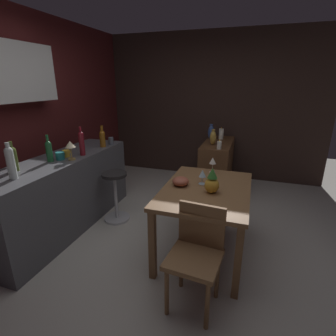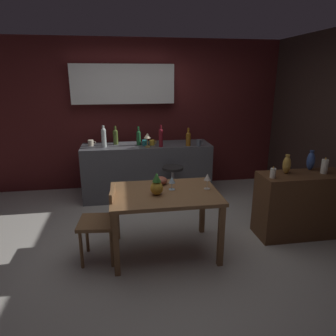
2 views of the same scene
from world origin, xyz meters
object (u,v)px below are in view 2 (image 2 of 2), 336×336
at_px(wine_glass_right, 172,180).
at_px(pillar_candle_tall, 325,166).
at_px(wine_glass_left, 207,178).
at_px(cup_teal, 145,143).
at_px(bar_stool, 173,186).
at_px(cup_slate, 199,143).
at_px(cup_cream, 91,143).
at_px(pineapple_centerpiece, 157,185).
at_px(pillar_candle_short, 273,173).
at_px(sideboard_cabinet, 301,205).
at_px(wine_bottle_amber, 188,138).
at_px(cup_mustard, 152,143).
at_px(wine_bottle_olive, 115,136).
at_px(wine_bottle_clear, 104,137).
at_px(chair_near_window, 103,220).
at_px(wine_bottle_ruby, 161,137).
at_px(vase_ceramic_blue, 311,161).
at_px(fruit_bowl, 160,181).
at_px(counter_lamp, 147,137).
at_px(vase_brass, 287,165).
at_px(wine_bottle_green, 139,137).
at_px(dining_table, 165,200).

relative_size(wine_glass_right, pillar_candle_tall, 0.77).
bearing_deg(wine_glass_left, cup_teal, 108.59).
distance_m(bar_stool, pillar_candle_tall, 2.11).
bearing_deg(cup_slate, cup_cream, 170.65).
bearing_deg(pineapple_centerpiece, pillar_candle_short, 4.84).
xyz_separation_m(sideboard_cabinet, cup_slate, (-0.99, 1.39, 0.54)).
distance_m(wine_bottle_amber, cup_mustard, 0.59).
distance_m(pillar_candle_tall, pillar_candle_short, 0.71).
relative_size(sideboard_cabinet, wine_bottle_olive, 3.65).
xyz_separation_m(pineapple_centerpiece, cup_teal, (0.03, 1.76, 0.10)).
bearing_deg(cup_teal, wine_bottle_clear, -178.36).
height_order(cup_mustard, pillar_candle_tall, pillar_candle_tall).
height_order(chair_near_window, wine_bottle_clear, wine_bottle_clear).
bearing_deg(wine_glass_right, cup_cream, 120.59).
bearing_deg(wine_bottle_clear, cup_mustard, 2.07).
bearing_deg(wine_bottle_ruby, cup_slate, -3.74).
bearing_deg(cup_cream, vase_ceramic_blue, -28.03).
bearing_deg(cup_teal, chair_near_window, -109.48).
relative_size(wine_bottle_olive, cup_teal, 2.33).
xyz_separation_m(wine_glass_right, cup_mustard, (-0.05, 1.64, 0.09)).
xyz_separation_m(pillar_candle_short, vase_ceramic_blue, (0.63, 0.22, 0.06)).
height_order(chair_near_window, fruit_bowl, chair_near_window).
distance_m(fruit_bowl, cup_cream, 1.80).
bearing_deg(cup_slate, bar_stool, -148.22).
bearing_deg(fruit_bowl, counter_lamp, 91.27).
xyz_separation_m(bar_stool, vase_brass, (1.24, -1.04, 0.58)).
height_order(wine_glass_right, wine_bottle_clear, wine_bottle_clear).
bearing_deg(cup_mustard, wine_bottle_amber, -14.69).
bearing_deg(pillar_candle_tall, cup_teal, 142.88).
distance_m(bar_stool, fruit_bowl, 1.11).
distance_m(wine_bottle_green, vase_brass, 2.32).
distance_m(fruit_bowl, vase_ceramic_blue, 1.95).
xyz_separation_m(wine_bottle_amber, vase_ceramic_blue, (1.32, -1.27, -0.09)).
height_order(dining_table, cup_teal, cup_teal).
relative_size(sideboard_cabinet, wine_bottle_clear, 3.21).
relative_size(cup_slate, vase_brass, 0.44).
distance_m(fruit_bowl, wine_bottle_amber, 1.46).
relative_size(cup_cream, pillar_candle_short, 0.88).
bearing_deg(wine_bottle_ruby, vase_brass, -44.98).
distance_m(sideboard_cabinet, pillar_candle_tall, 0.56).
bearing_deg(wine_bottle_clear, fruit_bowl, -63.51).
xyz_separation_m(fruit_bowl, wine_bottle_clear, (-0.70, 1.41, 0.28)).
relative_size(cup_slate, counter_lamp, 0.47).
xyz_separation_m(fruit_bowl, wine_bottle_amber, (0.63, 1.29, 0.24)).
distance_m(dining_table, wine_bottle_green, 1.79).
xyz_separation_m(bar_stool, pillar_candle_tall, (1.71, -1.11, 0.56)).
xyz_separation_m(cup_teal, vase_brass, (1.61, -1.51, -0.01)).
bearing_deg(wine_bottle_olive, vase_brass, -38.62).
xyz_separation_m(cup_cream, pillar_candle_short, (2.24, -1.75, -0.07)).
height_order(cup_teal, cup_cream, cup_cream).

